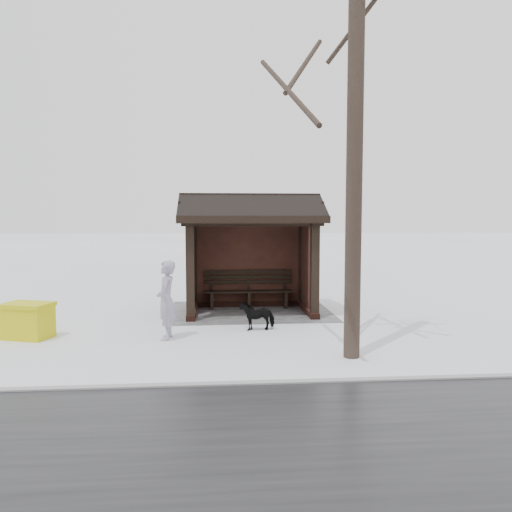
{
  "coord_description": "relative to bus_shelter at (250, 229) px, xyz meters",
  "views": [
    {
      "loc": [
        0.93,
        12.75,
        2.51
      ],
      "look_at": [
        -0.08,
        0.8,
        1.55
      ],
      "focal_mm": 35.0,
      "sensor_mm": 36.0,
      "label": 1
    }
  ],
  "objects": [
    {
      "name": "ground",
      "position": [
        0.0,
        0.16,
        -2.17
      ],
      "size": [
        120.0,
        120.0,
        0.0
      ],
      "primitive_type": "plane",
      "color": "white",
      "rests_on": "ground"
    },
    {
      "name": "kerb",
      "position": [
        0.0,
        5.66,
        -2.16
      ],
      "size": [
        120.0,
        0.15,
        0.06
      ],
      "primitive_type": "cube",
      "color": "gray",
      "rests_on": "ground"
    },
    {
      "name": "trampled_patch",
      "position": [
        0.0,
        -0.04,
        -2.16
      ],
      "size": [
        4.2,
        3.2,
        0.02
      ],
      "primitive_type": "cube",
      "color": "gray",
      "rests_on": "ground"
    },
    {
      "name": "bus_shelter",
      "position": [
        0.0,
        0.0,
        0.0
      ],
      "size": [
        3.6,
        2.4,
        3.09
      ],
      "color": "#341812",
      "rests_on": "ground"
    },
    {
      "name": "pedestrian",
      "position": [
        1.91,
        2.77,
        -1.36
      ],
      "size": [
        0.4,
        0.6,
        1.62
      ],
      "primitive_type": "imported",
      "rotation": [
        0.0,
        0.0,
        1.55
      ],
      "color": "#9B90A9",
      "rests_on": "ground"
    },
    {
      "name": "dog",
      "position": [
        -0.01,
        2.05,
        -1.85
      ],
      "size": [
        0.78,
        0.43,
        0.63
      ],
      "primitive_type": "imported",
      "rotation": [
        0.0,
        0.0,
        1.7
      ],
      "color": "black",
      "rests_on": "ground"
    },
    {
      "name": "grit_bin",
      "position": [
        4.77,
        2.45,
        -1.79
      ],
      "size": [
        1.11,
        0.92,
        0.73
      ],
      "rotation": [
        0.0,
        0.0,
        -0.32
      ],
      "color": "#C3BE0B",
      "rests_on": "ground"
    }
  ]
}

